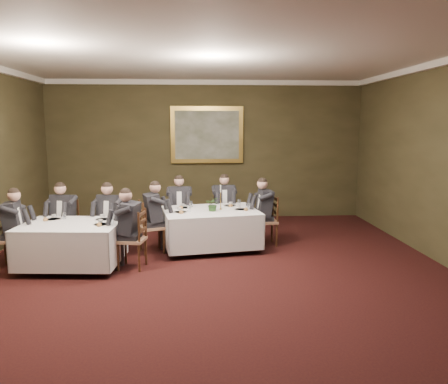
{
  "coord_description": "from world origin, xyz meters",
  "views": [
    {
      "loc": [
        -0.2,
        -6.22,
        2.4
      ],
      "look_at": [
        0.28,
        1.84,
        1.15
      ],
      "focal_mm": 35.0,
      "sensor_mm": 36.0,
      "label": 1
    }
  ],
  "objects": [
    {
      "name": "ground",
      "position": [
        0.0,
        0.0,
        0.0
      ],
      "size": [
        10.0,
        10.0,
        0.0
      ],
      "primitive_type": "plane",
      "color": "black",
      "rests_on": "ground"
    },
    {
      "name": "ceiling",
      "position": [
        0.0,
        0.0,
        3.5
      ],
      "size": [
        8.0,
        10.0,
        0.1
      ],
      "primitive_type": "cube",
      "color": "silver",
      "rests_on": "back_wall"
    },
    {
      "name": "back_wall",
      "position": [
        0.0,
        5.0,
        1.75
      ],
      "size": [
        8.0,
        0.1,
        3.5
      ],
      "primitive_type": "cube",
      "color": "#322E19",
      "rests_on": "ground"
    },
    {
      "name": "front_wall",
      "position": [
        0.0,
        -5.0,
        1.75
      ],
      "size": [
        8.0,
        0.1,
        3.5
      ],
      "primitive_type": "cube",
      "color": "#322E19",
      "rests_on": "ground"
    },
    {
      "name": "crown_molding",
      "position": [
        0.0,
        0.0,
        3.44
      ],
      "size": [
        8.0,
        10.0,
        0.12
      ],
      "color": "white",
      "rests_on": "back_wall"
    },
    {
      "name": "table_main",
      "position": [
        0.03,
        2.07,
        0.45
      ],
      "size": [
        2.01,
        1.66,
        0.67
      ],
      "rotation": [
        0.0,
        0.0,
        0.17
      ],
      "color": "black",
      "rests_on": "ground"
    },
    {
      "name": "table_second",
      "position": [
        -2.33,
        1.04,
        0.45
      ],
      "size": [
        1.71,
        1.36,
        0.67
      ],
      "rotation": [
        0.0,
        0.0,
        -0.08
      ],
      "color": "black",
      "rests_on": "ground"
    },
    {
      "name": "chair_main_backleft",
      "position": [
        -0.6,
        2.9,
        0.28
      ],
      "size": [
        0.45,
        0.43,
        1.0
      ],
      "rotation": [
        0.0,
        0.0,
        3.18
      ],
      "color": "#986C4D",
      "rests_on": "ground"
    },
    {
      "name": "diner_main_backleft",
      "position": [
        -0.6,
        2.88,
        0.51
      ],
      "size": [
        0.43,
        0.49,
        1.35
      ],
      "rotation": [
        0.0,
        0.0,
        3.18
      ],
      "color": "black",
      "rests_on": "chair_main_backleft"
    },
    {
      "name": "chair_main_backright",
      "position": [
        0.35,
        3.06,
        0.28
      ],
      "size": [
        0.46,
        0.44,
        1.0
      ],
      "rotation": [
        0.0,
        0.0,
        3.2
      ],
      "color": "#986C4D",
      "rests_on": "ground"
    },
    {
      "name": "diner_main_backright",
      "position": [
        0.35,
        3.05,
        0.51
      ],
      "size": [
        0.44,
        0.5,
        1.35
      ],
      "rotation": [
        0.0,
        0.0,
        3.2
      ],
      "color": "black",
      "rests_on": "chair_main_backright"
    },
    {
      "name": "chair_main_endleft",
      "position": [
        -1.09,
        1.87,
        0.28
      ],
      "size": [
        0.54,
        0.55,
        1.0
      ],
      "rotation": [
        0.0,
        0.0,
        -1.25
      ],
      "color": "#986C4D",
      "rests_on": "ground"
    },
    {
      "name": "diner_main_endleft",
      "position": [
        -1.08,
        1.87,
        0.51
      ],
      "size": [
        0.58,
        0.53,
        1.35
      ],
      "rotation": [
        0.0,
        0.0,
        -1.25
      ],
      "color": "black",
      "rests_on": "chair_main_endleft"
    },
    {
      "name": "chair_main_endright",
      "position": [
        1.15,
        2.26,
        0.28
      ],
      "size": [
        0.45,
        0.47,
        1.0
      ],
      "rotation": [
        0.0,
        0.0,
        1.65
      ],
      "color": "#986C4D",
      "rests_on": "ground"
    },
    {
      "name": "diner_main_endright",
      "position": [
        1.14,
        2.26,
        0.51
      ],
      "size": [
        0.51,
        0.44,
        1.35
      ],
      "rotation": [
        0.0,
        0.0,
        1.65
      ],
      "color": "black",
      "rests_on": "chair_main_endright"
    },
    {
      "name": "chair_sec_backleft",
      "position": [
        -2.7,
        1.9,
        0.28
      ],
      "size": [
        0.52,
        0.5,
        1.0
      ],
      "rotation": [
        0.0,
        0.0,
        2.93
      ],
      "color": "#986C4D",
      "rests_on": "ground"
    },
    {
      "name": "diner_sec_backleft",
      "position": [
        -2.7,
        1.89,
        0.51
      ],
      "size": [
        0.49,
        0.55,
        1.35
      ],
      "rotation": [
        0.0,
        0.0,
        2.93
      ],
      "color": "black",
      "rests_on": "chair_sec_backleft"
    },
    {
      "name": "chair_sec_backright",
      "position": [
        -1.83,
        1.84,
        0.28
      ],
      "size": [
        0.54,
        0.53,
        1.0
      ],
      "rotation": [
        0.0,
        0.0,
        2.85
      ],
      "color": "#986C4D",
      "rests_on": "ground"
    },
    {
      "name": "diner_sec_backright",
      "position": [
        -1.84,
        1.83,
        0.51
      ],
      "size": [
        0.52,
        0.58,
        1.35
      ],
      "rotation": [
        0.0,
        0.0,
        2.85
      ],
      "color": "black",
      "rests_on": "chair_sec_backright"
    },
    {
      "name": "chair_sec_endright",
      "position": [
        -1.31,
        0.96,
        0.28
      ],
      "size": [
        0.49,
        0.51,
        1.0
      ],
      "rotation": [
        0.0,
        0.0,
        1.39
      ],
      "color": "#986C4D",
      "rests_on": "ground"
    },
    {
      "name": "diner_sec_endright",
      "position": [
        -1.32,
        0.97,
        0.51
      ],
      "size": [
        0.54,
        0.48,
        1.35
      ],
      "rotation": [
        0.0,
        0.0,
        1.39
      ],
      "color": "black",
      "rests_on": "chair_sec_endright"
    },
    {
      "name": "chair_sec_endleft",
      "position": [
        -3.35,
        1.12,
        0.28
      ],
      "size": [
        0.47,
        0.49,
        1.0
      ],
      "rotation": [
        0.0,
        0.0,
        -1.46
      ],
      "color": "#986C4D",
      "rests_on": "ground"
    },
    {
      "name": "diner_sec_endleft",
      "position": [
        -3.34,
        1.12,
        0.51
      ],
      "size": [
        0.52,
        0.45,
        1.35
      ],
      "rotation": [
        0.0,
        0.0,
        -1.46
      ],
      "color": "black",
      "rests_on": "chair_sec_endleft"
    },
    {
      "name": "centerpiece",
      "position": [
        0.08,
        1.96,
        0.91
      ],
      "size": [
        0.31,
        0.29,
        0.29
      ],
      "primitive_type": "imported",
      "rotation": [
        0.0,
        0.0,
        -0.29
      ],
      "color": "#2D5926",
      "rests_on": "table_main"
    },
    {
      "name": "candlestick",
      "position": [
        0.23,
        2.14,
        0.95
      ],
      "size": [
        0.07,
        0.07,
        0.49
      ],
      "color": "#B88C38",
      "rests_on": "table_main"
    },
    {
      "name": "place_setting_table_main",
      "position": [
        -0.46,
        2.38,
        0.8
      ],
      "size": [
        0.33,
        0.31,
        0.14
      ],
      "color": "white",
      "rests_on": "table_main"
    },
    {
      "name": "place_setting_table_second",
      "position": [
        -2.69,
        1.44,
        0.8
      ],
      "size": [
        0.33,
        0.31,
        0.14
      ],
      "color": "white",
      "rests_on": "table_second"
    },
    {
      "name": "painting",
      "position": [
        0.03,
        4.94,
        2.14
      ],
      "size": [
        1.83,
        0.09,
        1.43
      ],
      "color": "gold",
      "rests_on": "back_wall"
    }
  ]
}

